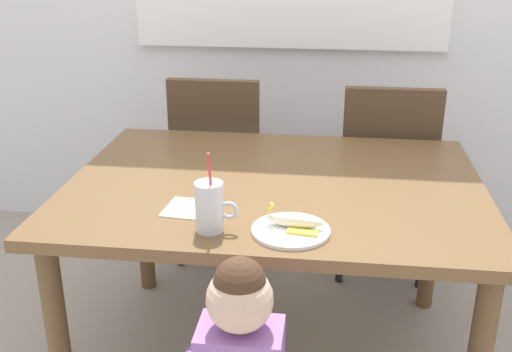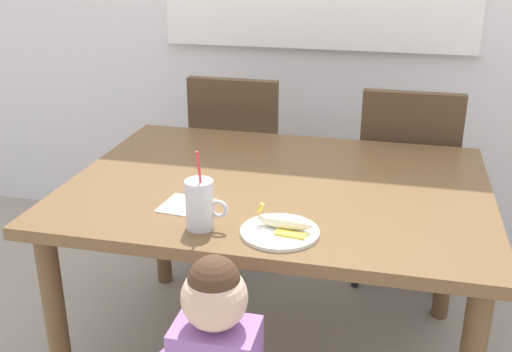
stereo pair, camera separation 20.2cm
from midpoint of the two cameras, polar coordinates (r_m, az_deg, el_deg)
dining_table at (r=2.17m, az=4.72°, el=-2.83°), size 1.45×1.08×0.76m
dining_chair_left at (r=2.99m, az=0.40°, el=1.66°), size 0.44×0.44×0.96m
dining_chair_right at (r=2.87m, az=15.82°, el=-0.07°), size 0.44×0.44×0.96m
milk_cup at (r=1.77m, az=-2.01°, el=-3.01°), size 0.13×0.08×0.25m
snack_plate at (r=1.77m, az=5.52°, el=-5.32°), size 0.23×0.23×0.01m
peeled_banana at (r=1.77m, az=6.02°, el=-4.43°), size 0.17×0.12×0.07m
paper_napkin at (r=1.94m, az=-3.61°, el=-2.83°), size 0.16×0.16×0.00m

